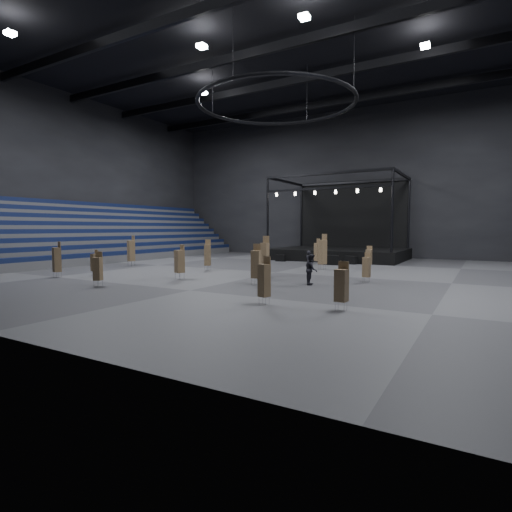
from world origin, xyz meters
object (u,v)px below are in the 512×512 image
Objects in this scene: chair_stack_1 at (317,251)px; chair_stack_5 at (57,259)px; chair_stack_8 at (256,264)px; chair_stack_11 at (369,257)px; chair_stack_13 at (208,254)px; flight_case_mid at (331,260)px; chair_stack_2 at (95,262)px; flight_case_left at (281,258)px; chair_stack_12 at (180,261)px; crew_member at (312,269)px; man_center at (309,261)px; chair_stack_9 at (342,285)px; chair_stack_7 at (265,256)px; chair_stack_3 at (323,251)px; flight_case_right at (350,260)px; stage at (341,246)px; chair_stack_10 at (98,268)px; chair_stack_4 at (131,250)px; chair_stack_0 at (367,267)px; chair_stack_6 at (264,280)px.

chair_stack_5 reaches higher than chair_stack_1.
chair_stack_8 reaches higher than chair_stack_11.
chair_stack_13 is (-11.38, -7.52, 0.23)m from chair_stack_11.
chair_stack_2 reaches higher than flight_case_mid.
chair_stack_12 reaches higher than flight_case_left.
man_center is at bearing 9.66° from crew_member.
chair_stack_7 is at bearing 138.67° from chair_stack_9.
chair_stack_2 is 0.81× the size of chair_stack_12.
chair_stack_11 is (3.29, 2.29, -0.46)m from chair_stack_3.
flight_case_right is 8.87m from man_center.
man_center is at bearing -84.61° from flight_case_mid.
chair_stack_3 is (2.40, -12.29, 0.08)m from stage.
chair_stack_3 is at bearing -78.93° from stage.
chair_stack_3 is 1.27× the size of chair_stack_12.
chair_stack_8 is at bearing 22.84° from chair_stack_12.
chair_stack_1 is 0.98× the size of chair_stack_5.
chair_stack_10 is at bearing -173.49° from chair_stack_9.
chair_stack_4 is at bearing 174.08° from chair_stack_12.
chair_stack_13 is at bearing 129.15° from chair_stack_12.
chair_stack_0 reaches higher than flight_case_left.
chair_stack_0 is at bearing -28.44° from chair_stack_13.
flight_case_right is 22.66m from chair_stack_9.
chair_stack_10 is at bearing -125.46° from chair_stack_7.
chair_stack_6 reaches higher than flight_case_mid.
flight_case_left is at bearing 58.98° from chair_stack_13.
chair_stack_4 reaches higher than chair_stack_1.
chair_stack_13 is at bearing -100.99° from chair_stack_1.
chair_stack_5 is 1.22× the size of chair_stack_10.
stage is 7.24× the size of chair_stack_0.
chair_stack_3 reaches higher than crew_member.
chair_stack_2 is at bearing -43.30° from chair_stack_4.
man_center is (0.67, -7.14, 0.41)m from flight_case_mid.
flight_case_right is at bearing 69.11° from chair_stack_5.
crew_member is at bearing -48.09° from chair_stack_1.
chair_stack_7 is 12.60m from chair_stack_9.
chair_stack_0 reaches higher than flight_case_mid.
chair_stack_11 is (11.50, 18.23, -0.02)m from chair_stack_10.
chair_stack_13 reaches higher than flight_case_right.
chair_stack_7 is 11.35m from chair_stack_10.
chair_stack_4 is 1.35× the size of chair_stack_10.
chair_stack_9 is at bearing -71.94° from stage.
chair_stack_4 is at bearing -127.75° from stage.
chair_stack_4 is at bearing 175.08° from chair_stack_7.
chair_stack_4 reaches higher than man_center.
chair_stack_9 reaches higher than crew_member.
chair_stack_3 is 1.36× the size of chair_stack_6.
chair_stack_0 is at bearing 17.90° from chair_stack_4.
stage is 5.91× the size of chair_stack_12.
chair_stack_3 is 1.18× the size of chair_stack_5.
chair_stack_1 is (-7.37, 10.25, 0.24)m from chair_stack_0.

